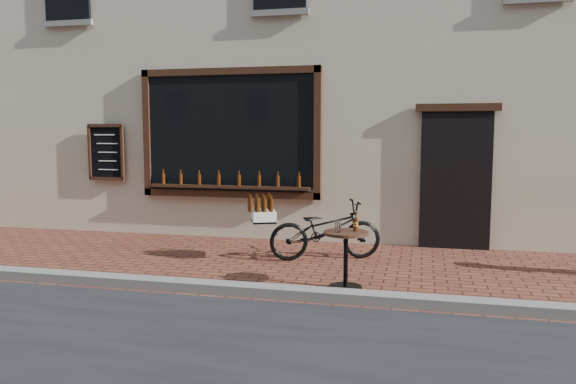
# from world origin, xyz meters

# --- Properties ---
(ground) EXTENTS (90.00, 90.00, 0.00)m
(ground) POSITION_xyz_m (0.00, 0.00, 0.00)
(ground) COLOR #602B1F
(ground) RESTS_ON ground
(kerb) EXTENTS (90.00, 0.25, 0.12)m
(kerb) POSITION_xyz_m (0.00, 0.20, 0.06)
(kerb) COLOR slate
(kerb) RESTS_ON ground
(cargo_bicycle) EXTENTS (1.97, 1.22, 0.93)m
(cargo_bicycle) POSITION_xyz_m (-0.02, 2.18, 0.45)
(cargo_bicycle) COLOR black
(cargo_bicycle) RESTS_ON ground
(bistro_table) EXTENTS (0.54, 0.54, 0.93)m
(bistro_table) POSITION_xyz_m (0.51, 0.74, 0.50)
(bistro_table) COLOR black
(bistro_table) RESTS_ON ground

